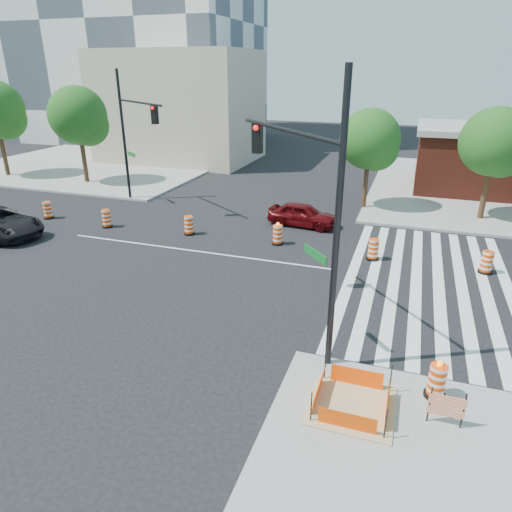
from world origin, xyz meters
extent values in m
plane|color=black|center=(0.00, 0.00, 0.00)|extent=(120.00, 120.00, 0.00)
cube|color=gray|center=(-18.00, 18.00, 0.07)|extent=(22.00, 22.00, 0.15)
cube|color=silver|center=(7.80, 0.00, 0.01)|extent=(0.45, 13.50, 0.01)
cube|color=silver|center=(8.70, 0.00, 0.01)|extent=(0.45, 13.50, 0.01)
cube|color=silver|center=(9.60, 0.00, 0.01)|extent=(0.45, 13.50, 0.01)
cube|color=silver|center=(10.50, 0.00, 0.01)|extent=(0.45, 13.50, 0.01)
cube|color=silver|center=(11.40, 0.00, 0.01)|extent=(0.45, 13.50, 0.01)
cube|color=silver|center=(12.30, 0.00, 0.01)|extent=(0.45, 13.50, 0.01)
cube|color=silver|center=(13.20, 0.00, 0.01)|extent=(0.45, 13.50, 0.01)
cube|color=silver|center=(14.10, 0.00, 0.01)|extent=(0.45, 13.50, 0.01)
cube|color=silver|center=(0.00, 0.00, 0.01)|extent=(14.00, 0.12, 0.01)
cube|color=tan|center=(9.00, -9.00, 0.17)|extent=(2.20, 2.20, 0.05)
cube|color=#FF4C05|center=(9.00, -9.90, 0.43)|extent=(1.44, 0.02, 0.55)
cube|color=#FF4C05|center=(9.00, -8.10, 0.43)|extent=(1.44, 0.02, 0.55)
cube|color=#FF4C05|center=(8.10, -9.00, 0.43)|extent=(0.02, 1.44, 0.55)
cube|color=#FF4C05|center=(9.90, -9.00, 0.43)|extent=(0.02, 1.44, 0.55)
cylinder|color=black|center=(8.10, -9.90, 0.60)|extent=(0.04, 0.04, 0.90)
cylinder|color=black|center=(9.90, -9.90, 0.60)|extent=(0.04, 0.04, 0.90)
cylinder|color=black|center=(8.10, -8.10, 0.60)|extent=(0.04, 0.04, 0.90)
cylinder|color=black|center=(9.90, -8.10, 0.60)|extent=(0.04, 0.04, 0.90)
cube|color=#B9A78D|center=(-12.00, 22.00, 5.00)|extent=(14.00, 10.00, 10.00)
imported|color=#50060A|center=(4.14, 5.59, 0.68)|extent=(4.11, 2.00, 1.35)
cylinder|color=black|center=(8.04, -7.26, 4.35)|extent=(0.19, 0.19, 8.40)
cylinder|color=black|center=(5.92, -4.94, 6.66)|extent=(4.34, 4.73, 0.13)
cube|color=black|center=(4.43, -3.31, 6.13)|extent=(0.34, 0.29, 1.05)
sphere|color=#FF0C0C|center=(4.43, -3.49, 6.50)|extent=(0.19, 0.19, 0.19)
cube|color=#0C591E|center=(7.33, -6.49, 3.30)|extent=(0.88, 0.96, 0.26)
cylinder|color=black|center=(-8.46, 7.26, 4.28)|extent=(0.19, 0.19, 8.26)
cylinder|color=black|center=(-5.93, 5.47, 6.55)|extent=(5.12, 3.69, 0.12)
cube|color=black|center=(-4.17, 4.21, 6.04)|extent=(0.33, 0.29, 1.03)
sphere|color=#FF0C0C|center=(-4.17, 4.03, 6.40)|extent=(0.19, 0.19, 0.19)
cube|color=#0C591E|center=(-7.62, 6.66, 3.25)|extent=(1.03, 0.75, 0.26)
cylinder|color=black|center=(11.08, -7.85, 0.20)|extent=(0.58, 0.58, 0.10)
cylinder|color=#F34105|center=(11.08, -7.85, 0.68)|extent=(0.46, 0.46, 0.92)
sphere|color=#FF990C|center=(11.08, -7.85, 1.21)|extent=(0.15, 0.15, 0.15)
cube|color=#F34105|center=(11.27, -8.90, 0.87)|extent=(0.88, 0.06, 0.29)
cube|color=#F34105|center=(11.27, -8.90, 0.54)|extent=(0.88, 0.06, 0.23)
cylinder|color=black|center=(10.88, -8.91, 0.67)|extent=(0.04, 0.04, 1.03)
cylinder|color=black|center=(11.67, -8.90, 0.67)|extent=(0.04, 0.04, 1.03)
cylinder|color=#382314|center=(-22.24, 10.18, 2.40)|extent=(0.33, 0.33, 4.81)
sphere|color=#1D4B15|center=(-21.73, 10.49, 4.66)|extent=(3.31, 3.31, 3.31)
cylinder|color=#382314|center=(-14.41, 10.31, 2.29)|extent=(0.34, 0.34, 4.58)
sphere|color=#1D4B15|center=(-14.41, 10.31, 5.15)|extent=(4.29, 4.29, 4.29)
sphere|color=#1D4B15|center=(-13.88, 10.63, 4.44)|extent=(3.15, 3.15, 3.15)
sphere|color=#1D4B15|center=(-14.83, 10.10, 4.72)|extent=(2.86, 2.86, 2.86)
cylinder|color=#382314|center=(7.07, 10.22, 1.96)|extent=(0.29, 0.29, 3.92)
sphere|color=#1D4B15|center=(7.07, 10.22, 4.42)|extent=(3.68, 3.68, 3.68)
sphere|color=#1D4B15|center=(7.51, 10.48, 3.80)|extent=(2.70, 2.70, 2.70)
sphere|color=#1D4B15|center=(6.71, 10.04, 4.05)|extent=(2.45, 2.45, 2.45)
cylinder|color=#382314|center=(13.94, 10.08, 2.05)|extent=(0.33, 0.33, 4.09)
sphere|color=#1D4B15|center=(13.94, 10.08, 4.60)|extent=(3.84, 3.84, 3.84)
sphere|color=#1D4B15|center=(14.45, 10.39, 3.96)|extent=(2.81, 2.81, 2.81)
sphere|color=#1D4B15|center=(13.52, 9.87, 4.22)|extent=(2.56, 2.56, 2.56)
cylinder|color=black|center=(-10.69, 1.96, 0.05)|extent=(0.60, 0.60, 0.10)
cylinder|color=#F34105|center=(-10.69, 1.96, 0.55)|extent=(0.48, 0.48, 0.95)
cylinder|color=black|center=(-6.34, 1.72, 0.05)|extent=(0.60, 0.60, 0.10)
cylinder|color=#F34105|center=(-6.34, 1.72, 0.55)|extent=(0.48, 0.48, 0.95)
cylinder|color=black|center=(-1.35, 2.14, 0.05)|extent=(0.60, 0.60, 0.10)
cylinder|color=#F34105|center=(-1.35, 2.14, 0.55)|extent=(0.48, 0.48, 0.95)
cylinder|color=black|center=(3.64, 2.27, 0.05)|extent=(0.60, 0.60, 0.10)
cylinder|color=#F34105|center=(3.64, 2.27, 0.55)|extent=(0.48, 0.48, 0.95)
sphere|color=#FF990C|center=(3.64, 2.27, 1.10)|extent=(0.16, 0.16, 0.16)
cylinder|color=black|center=(8.48, 1.77, 0.05)|extent=(0.60, 0.60, 0.10)
cylinder|color=#F34105|center=(8.48, 1.77, 0.55)|extent=(0.48, 0.48, 0.95)
cylinder|color=black|center=(13.36, 1.82, 0.05)|extent=(0.60, 0.60, 0.10)
cylinder|color=#F34105|center=(13.36, 1.82, 0.55)|extent=(0.48, 0.48, 0.95)
camera|label=1|loc=(9.74, -18.90, 8.42)|focal=32.00mm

